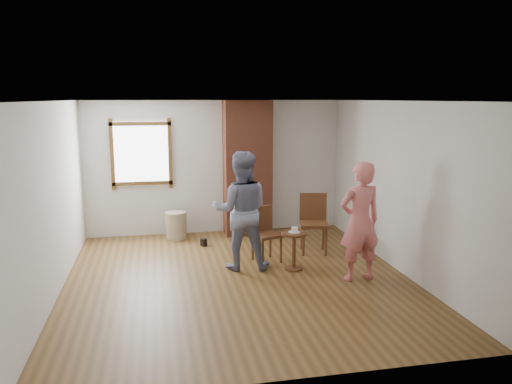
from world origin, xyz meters
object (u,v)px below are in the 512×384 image
(man, at_px, (241,211))
(dining_chair_left, at_px, (264,231))
(side_table, at_px, (294,245))
(person_pink, at_px, (360,222))
(stoneware_crock, at_px, (176,225))
(dining_chair_right, at_px, (314,220))

(man, bearing_deg, dining_chair_left, -136.27)
(man, bearing_deg, side_table, 172.65)
(dining_chair_left, relative_size, man, 0.49)
(man, relative_size, person_pink, 1.05)
(side_table, relative_size, person_pink, 0.34)
(dining_chair_left, bearing_deg, stoneware_crock, 112.65)
(dining_chair_right, height_order, man, man)
(dining_chair_right, distance_m, man, 1.55)
(stoneware_crock, relative_size, man, 0.28)
(stoneware_crock, xyz_separation_m, dining_chair_right, (2.32, -1.29, 0.31))
(stoneware_crock, distance_m, person_pink, 3.80)
(stoneware_crock, xyz_separation_m, person_pink, (2.53, -2.76, 0.62))
(dining_chair_right, bearing_deg, side_table, -112.22)
(stoneware_crock, distance_m, dining_chair_right, 2.67)
(stoneware_crock, distance_m, man, 2.22)
(stoneware_crock, bearing_deg, dining_chair_right, -29.13)
(stoneware_crock, height_order, man, man)
(dining_chair_left, distance_m, person_pink, 1.68)
(dining_chair_right, relative_size, man, 0.55)
(man, xyz_separation_m, person_pink, (1.60, -0.86, -0.05))
(dining_chair_left, distance_m, dining_chair_right, 1.00)
(stoneware_crock, relative_size, person_pink, 0.29)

